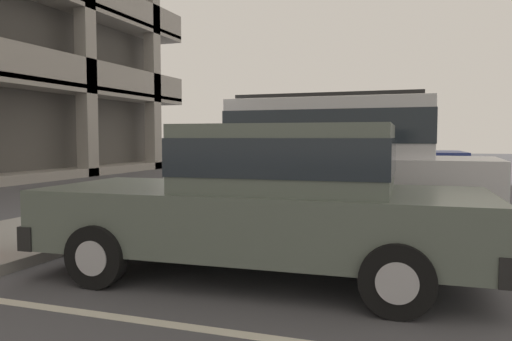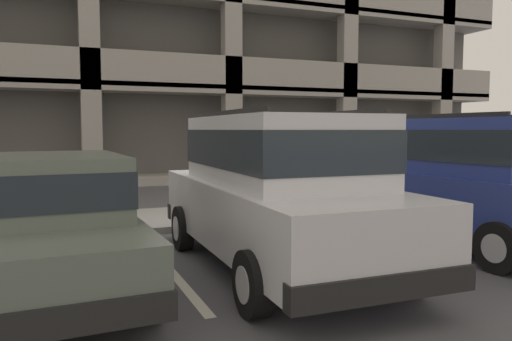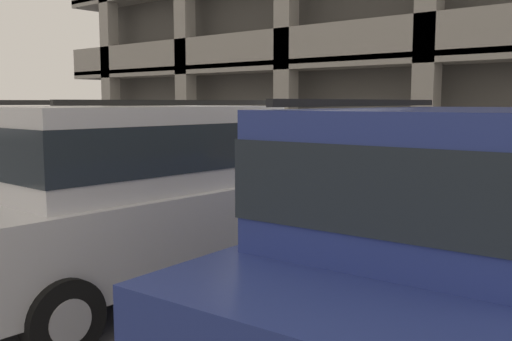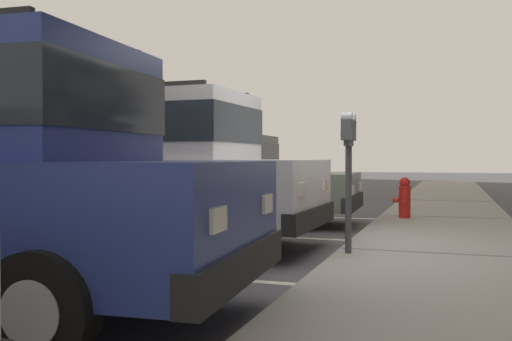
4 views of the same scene
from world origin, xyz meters
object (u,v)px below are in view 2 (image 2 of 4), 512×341
(silver_suv, at_px, (278,186))
(parking_meter_far, at_px, (476,162))
(parking_meter_near, at_px, (236,160))
(red_sedan, at_px, (47,220))
(dark_hatchback, at_px, (460,175))

(silver_suv, bearing_deg, parking_meter_far, 25.23)
(silver_suv, distance_m, parking_meter_near, 2.89)
(silver_suv, height_order, red_sedan, silver_suv)
(dark_hatchback, xyz_separation_m, parking_meter_far, (3.03, 2.62, -0.03))
(parking_meter_near, height_order, parking_meter_far, parking_meter_near)
(red_sedan, xyz_separation_m, parking_meter_far, (9.05, 2.77, 0.24))
(silver_suv, distance_m, red_sedan, 2.75)
(parking_meter_near, relative_size, parking_meter_far, 1.07)
(silver_suv, distance_m, parking_meter_far, 6.94)
(silver_suv, distance_m, dark_hatchback, 3.30)
(silver_suv, bearing_deg, parking_meter_near, 81.58)
(parking_meter_far, bearing_deg, dark_hatchback, -139.19)
(red_sedan, xyz_separation_m, parking_meter_near, (3.20, 2.75, 0.43))
(silver_suv, relative_size, parking_meter_far, 3.39)
(silver_suv, relative_size, red_sedan, 1.06)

